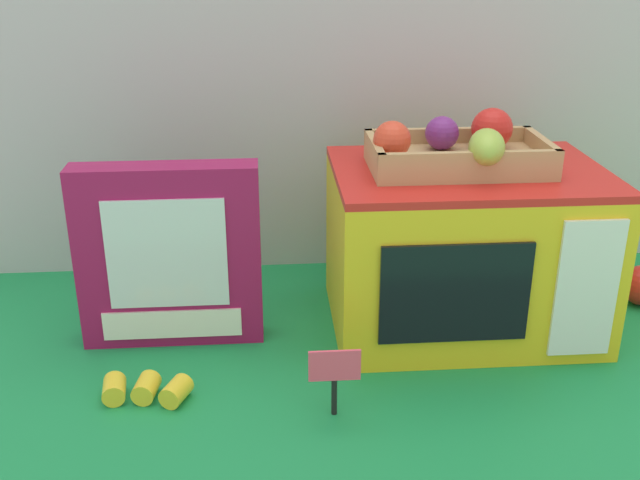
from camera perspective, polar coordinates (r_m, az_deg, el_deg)
ground_plane at (r=1.24m, az=5.40°, el=-7.13°), size 1.70×1.70×0.00m
display_back_panel at (r=1.40m, az=3.86°, el=12.32°), size 1.61×0.03×0.73m
toy_microwave at (r=1.23m, az=10.93°, el=-0.63°), size 0.42×0.30×0.27m
food_groups_crate at (r=1.17m, az=10.53°, el=6.78°), size 0.27×0.18×0.09m
cookie_set_box at (r=1.18m, az=-11.42°, el=-1.22°), size 0.28×0.06×0.29m
price_sign at (r=1.01m, az=1.12°, el=-10.07°), size 0.07×0.01×0.10m
loose_toy_banana at (r=1.10m, az=-13.17°, el=-11.04°), size 0.13×0.06×0.03m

